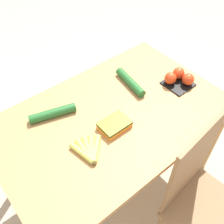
{
  "coord_description": "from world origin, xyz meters",
  "views": [
    {
      "loc": [
        0.65,
        0.79,
        1.88
      ],
      "look_at": [
        0.0,
        0.0,
        0.76
      ],
      "focal_mm": 42.0,
      "sensor_mm": 36.0,
      "label": 1
    }
  ],
  "objects_px": {
    "cucumber_near": "(53,113)",
    "banana_bunch": "(89,150)",
    "tomato_pack": "(179,78)",
    "cucumber_far": "(130,82)",
    "chair": "(200,199)",
    "carrot_bag": "(115,125)"
  },
  "relations": [
    {
      "from": "cucumber_near",
      "to": "banana_bunch",
      "type": "bearing_deg",
      "value": 92.3
    },
    {
      "from": "tomato_pack",
      "to": "cucumber_near",
      "type": "relative_size",
      "value": 0.62
    },
    {
      "from": "cucumber_far",
      "to": "banana_bunch",
      "type": "bearing_deg",
      "value": 26.23
    },
    {
      "from": "chair",
      "to": "cucumber_near",
      "type": "xyz_separation_m",
      "value": [
        0.38,
        -0.84,
        0.25
      ]
    },
    {
      "from": "tomato_pack",
      "to": "cucumber_far",
      "type": "relative_size",
      "value": 0.61
    },
    {
      "from": "chair",
      "to": "cucumber_near",
      "type": "bearing_deg",
      "value": 108.79
    },
    {
      "from": "tomato_pack",
      "to": "carrot_bag",
      "type": "relative_size",
      "value": 1.02
    },
    {
      "from": "cucumber_far",
      "to": "chair",
      "type": "bearing_deg",
      "value": 78.38
    },
    {
      "from": "banana_bunch",
      "to": "carrot_bag",
      "type": "relative_size",
      "value": 1.06
    },
    {
      "from": "carrot_bag",
      "to": "cucumber_near",
      "type": "bearing_deg",
      "value": -52.71
    },
    {
      "from": "cucumber_near",
      "to": "cucumber_far",
      "type": "distance_m",
      "value": 0.54
    },
    {
      "from": "banana_bunch",
      "to": "carrot_bag",
      "type": "height_order",
      "value": "carrot_bag"
    },
    {
      "from": "cucumber_near",
      "to": "chair",
      "type": "bearing_deg",
      "value": 114.3
    },
    {
      "from": "tomato_pack",
      "to": "carrot_bag",
      "type": "xyz_separation_m",
      "value": [
        0.57,
        0.03,
        -0.02
      ]
    },
    {
      "from": "chair",
      "to": "cucumber_far",
      "type": "xyz_separation_m",
      "value": [
        -0.15,
        -0.75,
        0.25
      ]
    },
    {
      "from": "chair",
      "to": "tomato_pack",
      "type": "height_order",
      "value": "chair"
    },
    {
      "from": "chair",
      "to": "banana_bunch",
      "type": "relative_size",
      "value": 5.64
    },
    {
      "from": "cucumber_far",
      "to": "tomato_pack",
      "type": "bearing_deg",
      "value": 144.34
    },
    {
      "from": "banana_bunch",
      "to": "cucumber_far",
      "type": "height_order",
      "value": "cucumber_far"
    },
    {
      "from": "banana_bunch",
      "to": "cucumber_far",
      "type": "bearing_deg",
      "value": -153.77
    },
    {
      "from": "carrot_bag",
      "to": "cucumber_far",
      "type": "distance_m",
      "value": 0.37
    },
    {
      "from": "chair",
      "to": "cucumber_far",
      "type": "height_order",
      "value": "chair"
    }
  ]
}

